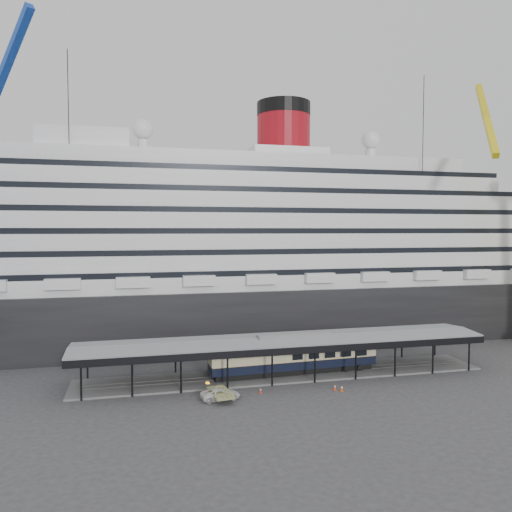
# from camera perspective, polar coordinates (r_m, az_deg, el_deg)

# --- Properties ---
(ground) EXTENTS (200.00, 200.00, 0.00)m
(ground) POSITION_cam_1_polar(r_m,az_deg,el_deg) (65.76, 4.58, -14.63)
(ground) COLOR #363638
(ground) RESTS_ON ground
(cruise_ship) EXTENTS (130.00, 30.00, 43.90)m
(cruise_ship) POSITION_cam_1_polar(r_m,az_deg,el_deg) (93.60, -1.53, 2.04)
(cruise_ship) COLOR black
(cruise_ship) RESTS_ON ground
(platform_canopy) EXTENTS (56.00, 9.18, 5.30)m
(platform_canopy) POSITION_cam_1_polar(r_m,az_deg,el_deg) (69.68, 3.27, -11.59)
(platform_canopy) COLOR slate
(platform_canopy) RESTS_ON ground
(port_truck) EXTENTS (4.86, 2.67, 1.29)m
(port_truck) POSITION_cam_1_polar(r_m,az_deg,el_deg) (60.83, -4.09, -15.47)
(port_truck) COLOR silver
(port_truck) RESTS_ON ground
(pullman_carriage) EXTENTS (23.65, 4.11, 23.11)m
(pullman_carriage) POSITION_cam_1_polar(r_m,az_deg,el_deg) (69.98, 4.37, -11.17)
(pullman_carriage) COLOR black
(pullman_carriage) RESTS_ON ground
(traffic_cone_left) EXTENTS (0.39, 0.39, 0.66)m
(traffic_cone_left) POSITION_cam_1_polar(r_m,az_deg,el_deg) (63.07, 0.52, -15.09)
(traffic_cone_left) COLOR red
(traffic_cone_left) RESTS_ON ground
(traffic_cone_mid) EXTENTS (0.48, 0.48, 0.79)m
(traffic_cone_mid) POSITION_cam_1_polar(r_m,az_deg,el_deg) (64.52, 9.78, -14.65)
(traffic_cone_mid) COLOR #D1520B
(traffic_cone_mid) RESTS_ON ground
(traffic_cone_right) EXTENTS (0.43, 0.43, 0.74)m
(traffic_cone_right) POSITION_cam_1_polar(r_m,az_deg,el_deg) (64.83, 9.01, -14.58)
(traffic_cone_right) COLOR #E93E0C
(traffic_cone_right) RESTS_ON ground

